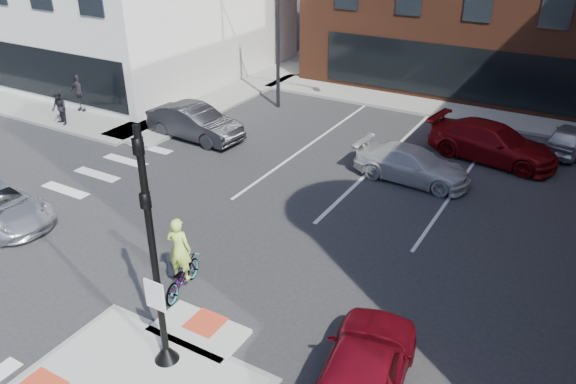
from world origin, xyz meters
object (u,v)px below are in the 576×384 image
Objects in this scene: pedestrian_a at (59,108)px; pedestrian_b at (80,92)px; white_pickup at (412,164)px; bg_car_silver at (570,138)px; bg_car_dark at (195,122)px; bg_car_red at (493,142)px; red_sedan at (362,373)px; cyclist at (181,267)px.

pedestrian_b is (-0.78, 2.00, 0.14)m from pedestrian_a.
bg_car_silver is (5.08, 6.24, -0.03)m from white_pickup.
pedestrian_b is (-7.36, -0.17, 0.33)m from bg_car_dark.
pedestrian_a is at bearing 117.88° from bg_car_red.
pedestrian_b is (-19.85, -4.63, 0.33)m from bg_car_red.
pedestrian_a reaches higher than bg_car_silver.
bg_car_silver is 3.82m from bg_car_red.
bg_car_silver is at bearing -61.81° from bg_car_dark.
red_sedan is 16.68m from bg_car_dark.
red_sedan is 22.80m from pedestrian_b.
red_sedan is 1.99× the size of cyclist.
red_sedan is 1.26× the size of bg_car_silver.
bg_car_dark is at bearing -7.35° from pedestrian_b.
white_pickup is 8.05m from bg_car_silver.
bg_car_silver is at bearing -129.35° from cyclist.
bg_car_red is 3.27× the size of pedestrian_a.
bg_car_red reaches higher than white_pickup.
bg_car_silver is 1.94× the size of pedestrian_b.
bg_car_red reaches higher than bg_car_silver.
white_pickup is 17.59m from pedestrian_b.
pedestrian_a is at bearing 111.60° from bg_car_dark.
red_sedan is 14.95m from bg_car_red.
cyclist is at bearing 167.06° from bg_car_red.
bg_car_red is 20.19m from pedestrian_a.
bg_car_red is at bearing -97.51° from red_sedan.
bg_car_silver is at bearing 39.15° from pedestrian_a.
white_pickup is 1.94× the size of cyclist.
bg_car_red is 20.38m from pedestrian_b.
bg_car_dark and bg_car_red have the same top height.
cyclist is at bearing 73.14° from bg_car_silver.
pedestrian_a is (-19.07, -6.63, 0.19)m from bg_car_red.
bg_car_dark is 2.47× the size of pedestrian_b.
cyclist is at bearing -19.94° from red_sedan.
bg_car_red is at bearing -124.27° from cyclist.
white_pickup is at bearing -81.96° from bg_car_dark.
white_pickup is 4.29m from bg_car_red.
pedestrian_b is at bearing 94.67° from bg_car_dark.
bg_car_red is at bearing 35.41° from pedestrian_a.
bg_car_red is at bearing -66.98° from bg_car_dark.
bg_car_red is at bearing -30.64° from white_pickup.
pedestrian_b is (-14.36, 9.20, 0.32)m from cyclist.
cyclist is (7.00, -9.37, 0.01)m from bg_car_dark.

